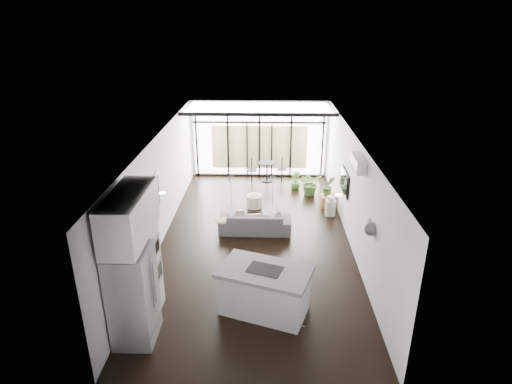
{
  "coord_description": "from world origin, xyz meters",
  "views": [
    {
      "loc": [
        0.28,
        -10.19,
        5.6
      ],
      "look_at": [
        0.0,
        0.3,
        1.25
      ],
      "focal_mm": 30.0,
      "sensor_mm": 36.0,
      "label": 1
    }
  ],
  "objects_px": {
    "tv": "(345,182)",
    "sofa": "(255,219)",
    "console_bench": "(239,224)",
    "pouf": "(254,201)",
    "island": "(265,290)",
    "fridge": "(133,295)",
    "milk_can": "(331,206)"
  },
  "relations": [
    {
      "from": "sofa",
      "to": "pouf",
      "type": "distance_m",
      "value": 1.65
    },
    {
      "from": "console_bench",
      "to": "pouf",
      "type": "relative_size",
      "value": 2.58
    },
    {
      "from": "console_bench",
      "to": "tv",
      "type": "bearing_deg",
      "value": -5.22
    },
    {
      "from": "milk_can",
      "to": "fridge",
      "type": "bearing_deg",
      "value": -128.61
    },
    {
      "from": "sofa",
      "to": "milk_can",
      "type": "bearing_deg",
      "value": -153.26
    },
    {
      "from": "island",
      "to": "milk_can",
      "type": "distance_m",
      "value": 4.97
    },
    {
      "from": "island",
      "to": "pouf",
      "type": "xyz_separation_m",
      "value": [
        -0.37,
        5.11,
        -0.29
      ]
    },
    {
      "from": "sofa",
      "to": "tv",
      "type": "xyz_separation_m",
      "value": [
        2.49,
        0.55,
        0.91
      ]
    },
    {
      "from": "island",
      "to": "sofa",
      "type": "xyz_separation_m",
      "value": [
        -0.29,
        3.48,
        -0.1
      ]
    },
    {
      "from": "island",
      "to": "pouf",
      "type": "height_order",
      "value": "island"
    },
    {
      "from": "tv",
      "to": "fridge",
      "type": "bearing_deg",
      "value": -133.27
    },
    {
      "from": "sofa",
      "to": "tv",
      "type": "bearing_deg",
      "value": -167.03
    },
    {
      "from": "console_bench",
      "to": "tv",
      "type": "distance_m",
      "value": 3.19
    },
    {
      "from": "fridge",
      "to": "tv",
      "type": "relative_size",
      "value": 1.69
    },
    {
      "from": "island",
      "to": "sofa",
      "type": "height_order",
      "value": "island"
    },
    {
      "from": "fridge",
      "to": "tv",
      "type": "bearing_deg",
      "value": 46.73
    },
    {
      "from": "fridge",
      "to": "milk_can",
      "type": "distance_m",
      "value": 6.94
    },
    {
      "from": "tv",
      "to": "sofa",
      "type": "bearing_deg",
      "value": -167.61
    },
    {
      "from": "pouf",
      "to": "console_bench",
      "type": "bearing_deg",
      "value": -103.0
    },
    {
      "from": "pouf",
      "to": "tv",
      "type": "relative_size",
      "value": 0.45
    },
    {
      "from": "fridge",
      "to": "pouf",
      "type": "relative_size",
      "value": 3.74
    },
    {
      "from": "island",
      "to": "sofa",
      "type": "distance_m",
      "value": 3.49
    },
    {
      "from": "pouf",
      "to": "tv",
      "type": "height_order",
      "value": "tv"
    },
    {
      "from": "sofa",
      "to": "milk_can",
      "type": "relative_size",
      "value": 3.24
    },
    {
      "from": "console_bench",
      "to": "pouf",
      "type": "distance_m",
      "value": 1.68
    },
    {
      "from": "island",
      "to": "pouf",
      "type": "relative_size",
      "value": 3.61
    },
    {
      "from": "island",
      "to": "pouf",
      "type": "distance_m",
      "value": 5.13
    },
    {
      "from": "pouf",
      "to": "fridge",
      "type": "bearing_deg",
      "value": -108.63
    },
    {
      "from": "island",
      "to": "tv",
      "type": "xyz_separation_m",
      "value": [
        2.2,
        4.02,
        0.81
      ]
    },
    {
      "from": "fridge",
      "to": "milk_can",
      "type": "relative_size",
      "value": 3.03
    },
    {
      "from": "pouf",
      "to": "milk_can",
      "type": "bearing_deg",
      "value": -13.06
    },
    {
      "from": "island",
      "to": "milk_can",
      "type": "height_order",
      "value": "island"
    }
  ]
}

